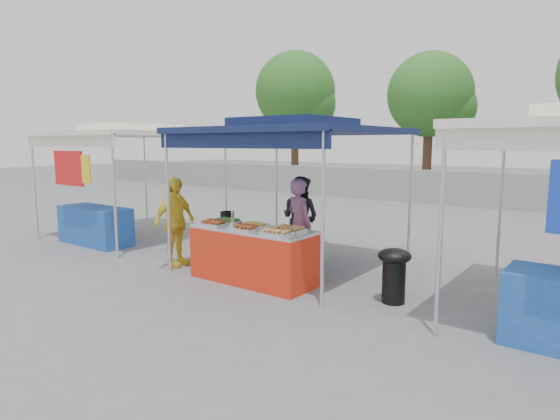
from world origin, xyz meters
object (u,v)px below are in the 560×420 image
Objects in this scene: cooking_pot at (227,216)px; helper_man at (300,218)px; vendor_table at (253,255)px; customer_person at (175,222)px; vendor_woman at (299,225)px; wok_burner at (394,271)px.

cooking_pot is 1.44m from helper_man.
customer_person is (-1.71, -0.09, 0.36)m from vendor_table.
vendor_woman is 1.01× the size of helper_man.
vendor_woman is at bearing -65.28° from customer_person.
vendor_woman and customer_person have the same top height.
customer_person is (-0.84, -0.44, -0.13)m from cooking_pot.
customer_person is (-3.88, -0.45, 0.34)m from wok_burner.
vendor_woman is at bearing 78.55° from vendor_table.
vendor_woman is (-1.97, 0.62, 0.34)m from wok_burner.
vendor_table is 1.06m from cooking_pot.
cooking_pot is at bearing 161.43° from wok_burner.
vendor_table is 2.20m from wok_burner.
cooking_pot reaches higher than wok_burner.
helper_man is at bearing -35.44° from vendor_woman.
wok_burner is 0.48× the size of vendor_woman.
vendor_table is 8.49× the size of cooking_pot.
wok_burner is at bearing -176.00° from vendor_woman.
customer_person reaches higher than cooking_pot.
helper_man is at bearing 62.83° from cooking_pot.
wok_burner is at bearing 0.15° from cooking_pot.
cooking_pot is at bearing -66.75° from customer_person.
cooking_pot is 1.25m from vendor_woman.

